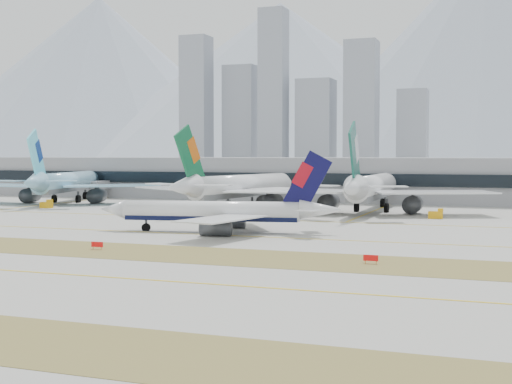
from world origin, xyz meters
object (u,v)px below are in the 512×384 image
at_px(taxiing_airliner, 220,212).
at_px(terminal, 352,179).
at_px(widebody_korean, 65,184).
at_px(widebody_eva, 238,188).
at_px(widebody_cathay, 371,189).

xyz_separation_m(taxiing_airliner, terminal, (2.93, 114.71, 3.37)).
height_order(widebody_korean, widebody_eva, widebody_eva).
bearing_deg(terminal, widebody_cathay, -72.45).
relative_size(widebody_korean, widebody_cathay, 0.95).
bearing_deg(terminal, taxiing_airliner, -91.47).
bearing_deg(widebody_eva, widebody_cathay, -72.34).
bearing_deg(taxiing_airliner, widebody_eva, -82.54).
relative_size(taxiing_airliner, widebody_cathay, 0.74).
height_order(widebody_eva, widebody_cathay, widebody_cathay).
height_order(widebody_cathay, terminal, widebody_cathay).
distance_m(widebody_korean, widebody_eva, 66.29).
distance_m(widebody_eva, terminal, 61.70).
distance_m(widebody_korean, terminal, 99.53).
bearing_deg(widebody_eva, taxiing_airliner, -151.58).
relative_size(taxiing_airliner, terminal, 0.18).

